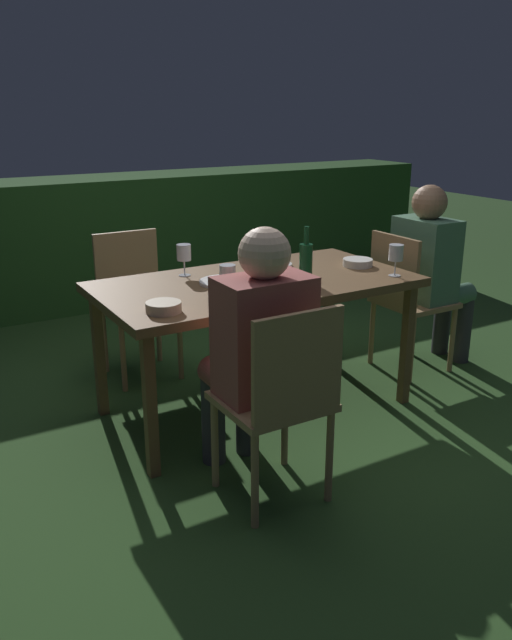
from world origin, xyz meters
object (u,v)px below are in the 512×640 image
person_in_rust (256,346)px  chair_head_far (406,296)px  person_in_green (432,268)px  green_bottle_on_table (306,262)px  chair_side_right_a (135,297)px  wine_glass_c (228,276)px  bowl_bread (164,307)px  wine_glass_b (396,254)px  lantern_centerpiece (269,251)px  plate_c (281,290)px  dining_table (256,291)px  plate_b (275,265)px  wine_glass_a (184,254)px  bowl_olives (358,262)px  plate_a (224,282)px  chair_side_left_a (281,396)px

person_in_rust → chair_head_far: bearing=23.5°
person_in_green → green_bottle_on_table: bearing=-171.0°
chair_side_right_a → wine_glass_c: bearing=-86.2°
person_in_rust → bowl_bread: 0.46m
wine_glass_b → bowl_bread: size_ratio=1.07×
wine_glass_c → bowl_bread: 0.34m
lantern_centerpiece → plate_c: lantern_centerpiece is taller
dining_table → plate_b: size_ratio=8.21×
wine_glass_a → bowl_bread: size_ratio=1.07×
wine_glass_a → bowl_olives: bearing=-17.9°
lantern_centerpiece → plate_c: 0.29m
dining_table → bowl_olives: bearing=-2.2°
person_in_green → plate_a: (-1.44, 0.03, 0.10)m
lantern_centerpiece → wine_glass_a: bearing=140.3°
dining_table → plate_a: 0.19m
person_in_rust → chair_side_right_a: size_ratio=1.32×
chair_side_left_a → person_in_rust: (0.00, 0.20, 0.15)m
dining_table → plate_c: (-0.01, -0.25, 0.07)m
chair_side_left_a → wine_glass_b: bearing=26.3°
chair_side_left_a → chair_side_right_a: size_ratio=1.00×
green_bottle_on_table → bowl_olives: (0.46, 0.15, -0.09)m
wine_glass_b → bowl_bread: wine_glass_b is taller
person_in_green → lantern_centerpiece: person_in_green is taller
person_in_green → person_in_rust: bearing=-159.1°
person_in_rust → bowl_olives: (1.02, 0.60, 0.11)m
wine_glass_b → chair_head_far: bearing=37.7°
chair_side_left_a → green_bottle_on_table: size_ratio=3.00×
wine_glass_c → lantern_centerpiece: bearing=32.6°
chair_side_right_a → chair_head_far: bearing=-29.7°
dining_table → chair_side_left_a: 0.92m
dining_table → lantern_centerpiece: bearing=-11.0°
wine_glass_b → bowl_olives: 0.29m
lantern_centerpiece → bowl_olives: 0.60m
chair_side_left_a → wine_glass_c: 0.68m
lantern_centerpiece → green_bottle_on_table: bearing=-51.4°
wine_glass_c → bowl_olives: size_ratio=1.01×
dining_table → bowl_bread: bowl_bread is taller
wine_glass_a → chair_side_right_a: bearing=99.3°
person_in_green → bowl_olives: size_ratio=6.89×
plate_a → chair_head_far: bearing=-1.4°
chair_side_left_a → plate_a: size_ratio=3.41×
bowl_bread → chair_side_right_a: bearing=76.6°
chair_head_far → plate_a: chair_head_far is taller
chair_side_left_a → green_bottle_on_table: 0.93m
chair_side_left_a → chair_side_right_a: bearing=90.0°
green_bottle_on_table → chair_head_far: bearing=11.0°
chair_head_far → person_in_green: (0.20, 0.00, 0.15)m
wine_glass_c → person_in_green: bearing=9.0°
plate_a → chair_side_right_a: bearing=104.1°
chair_side_left_a → lantern_centerpiece: 1.00m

